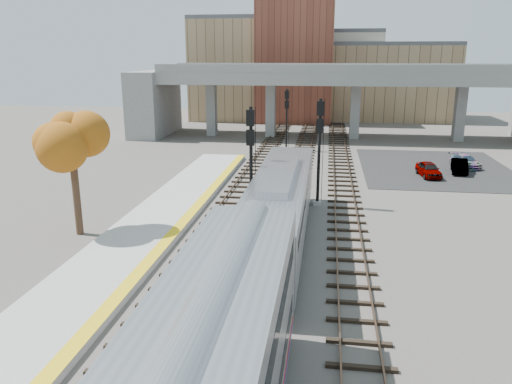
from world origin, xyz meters
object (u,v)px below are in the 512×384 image
(tree, at_px, (71,136))
(signal_mast_far, at_px, (286,121))
(car_c, at_px, (465,161))
(signal_mast_mid, at_px, (319,152))
(locomotive, at_px, (280,205))
(signal_mast_near, at_px, (251,167))
(car_b, at_px, (459,166))
(car_a, at_px, (429,169))

(tree, bearing_deg, signal_mast_far, 71.13)
(car_c, bearing_deg, signal_mast_mid, -150.00)
(signal_mast_far, relative_size, tree, 0.84)
(locomotive, relative_size, tree, 2.33)
(signal_mast_near, distance_m, car_c, 27.11)
(car_b, bearing_deg, locomotive, -116.74)
(car_a, distance_m, car_b, 3.67)
(locomotive, distance_m, signal_mast_near, 3.76)
(car_b, relative_size, car_c, 0.95)
(signal_mast_near, distance_m, signal_mast_mid, 6.61)
(signal_mast_far, xyz_separation_m, tree, (-10.15, -29.70, 2.68))
(locomotive, height_order, car_b, locomotive)
(locomotive, bearing_deg, signal_mast_near, 128.01)
(signal_mast_mid, relative_size, signal_mast_far, 1.12)
(locomotive, xyz_separation_m, car_c, (15.94, 22.66, -1.65))
(car_a, bearing_deg, car_b, 25.18)
(signal_mast_mid, relative_size, car_c, 1.90)
(signal_mast_near, distance_m, car_b, 24.40)
(signal_mast_mid, relative_size, tree, 0.94)
(signal_mast_mid, bearing_deg, signal_mast_near, -128.31)
(tree, height_order, car_b, tree)
(tree, distance_m, car_b, 34.22)
(signal_mast_near, bearing_deg, signal_mast_far, 90.00)
(signal_mast_mid, height_order, tree, tree)
(locomotive, relative_size, signal_mast_far, 2.77)
(car_c, bearing_deg, signal_mast_far, 142.74)
(tree, relative_size, car_b, 2.12)
(car_a, relative_size, car_c, 0.96)
(signal_mast_mid, bearing_deg, car_b, 43.58)
(signal_mast_mid, distance_m, car_c, 20.59)
(car_a, bearing_deg, signal_mast_near, -138.68)
(signal_mast_near, height_order, car_b, signal_mast_near)
(tree, xyz_separation_m, car_b, (27.02, 20.29, -5.39))
(signal_mast_near, bearing_deg, signal_mast_mid, 51.69)
(car_a, height_order, car_c, car_a)
(signal_mast_mid, xyz_separation_m, tree, (-14.25, -8.14, 2.14))
(locomotive, distance_m, signal_mast_mid, 8.29)
(signal_mast_near, height_order, signal_mast_far, signal_mast_near)
(car_a, bearing_deg, signal_mast_far, 133.57)
(car_b, bearing_deg, tree, -133.43)
(car_c, bearing_deg, car_b, -130.74)
(locomotive, distance_m, signal_mast_far, 29.53)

